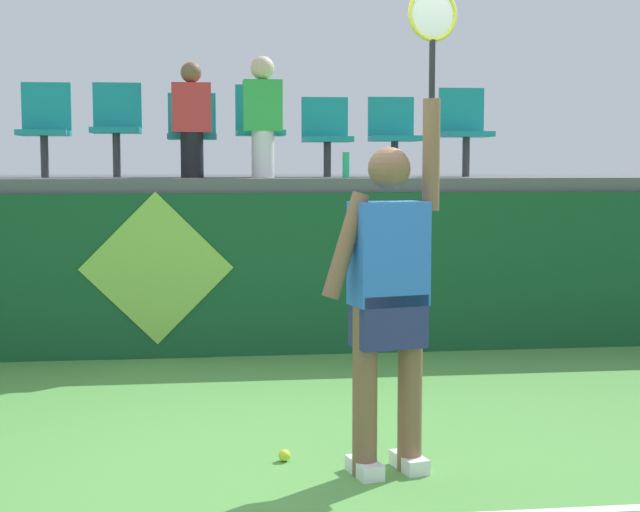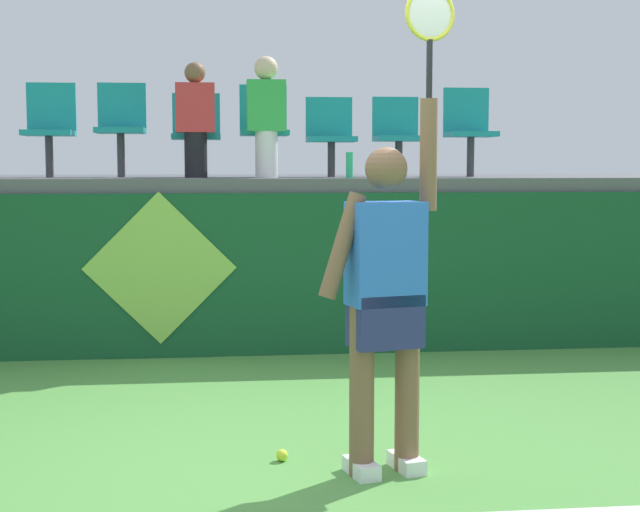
% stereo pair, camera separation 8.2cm
% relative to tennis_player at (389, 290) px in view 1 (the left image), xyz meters
% --- Properties ---
extents(ground_plane, '(40.00, 40.00, 0.00)m').
position_rel_tennis_player_xyz_m(ground_plane, '(-0.41, 0.16, -0.97)').
color(ground_plane, '#519342').
extents(court_back_wall, '(12.96, 0.20, 1.38)m').
position_rel_tennis_player_xyz_m(court_back_wall, '(-0.41, 3.24, -0.28)').
color(court_back_wall, '#144C28').
rests_on(court_back_wall, ground_plane).
extents(spectator_platform, '(12.96, 2.86, 0.12)m').
position_rel_tennis_player_xyz_m(spectator_platform, '(-0.41, 4.62, 0.47)').
color(spectator_platform, '#56565B').
rests_on(spectator_platform, court_back_wall).
extents(tennis_player, '(0.74, 0.34, 2.53)m').
position_rel_tennis_player_xyz_m(tennis_player, '(0.00, 0.00, 0.00)').
color(tennis_player, white).
rests_on(tennis_player, ground_plane).
extents(tennis_ball, '(0.07, 0.07, 0.07)m').
position_rel_tennis_player_xyz_m(tennis_ball, '(-0.53, 0.25, -0.94)').
color(tennis_ball, '#D1E533').
rests_on(tennis_ball, ground_plane).
extents(water_bottle, '(0.06, 0.06, 0.22)m').
position_rel_tennis_player_xyz_m(water_bottle, '(0.29, 3.41, 0.64)').
color(water_bottle, '#26B272').
rests_on(water_bottle, spectator_platform).
extents(stadium_chair_0, '(0.44, 0.42, 0.86)m').
position_rel_tennis_player_xyz_m(stadium_chair_0, '(-2.35, 4.11, 1.00)').
color(stadium_chair_0, '#38383D').
rests_on(stadium_chair_0, spectator_platform).
extents(stadium_chair_1, '(0.44, 0.42, 0.86)m').
position_rel_tennis_player_xyz_m(stadium_chair_1, '(-1.71, 4.11, 1.02)').
color(stadium_chair_1, '#38383D').
rests_on(stadium_chair_1, spectator_platform).
extents(stadium_chair_2, '(0.44, 0.42, 0.78)m').
position_rel_tennis_player_xyz_m(stadium_chair_2, '(-1.03, 4.11, 0.96)').
color(stadium_chair_2, '#38383D').
rests_on(stadium_chair_2, spectator_platform).
extents(stadium_chair_3, '(0.44, 0.42, 0.86)m').
position_rel_tennis_player_xyz_m(stadium_chair_3, '(-0.41, 4.11, 1.01)').
color(stadium_chair_3, '#38383D').
rests_on(stadium_chair_3, spectator_platform).
extents(stadium_chair_4, '(0.44, 0.42, 0.75)m').
position_rel_tennis_player_xyz_m(stadium_chair_4, '(0.21, 4.11, 0.94)').
color(stadium_chair_4, '#38383D').
rests_on(stadium_chair_4, spectator_platform).
extents(stadium_chair_5, '(0.44, 0.42, 0.76)m').
position_rel_tennis_player_xyz_m(stadium_chair_5, '(0.85, 4.11, 0.95)').
color(stadium_chair_5, '#38383D').
rests_on(stadium_chair_5, spectator_platform).
extents(stadium_chair_6, '(0.44, 0.42, 0.85)m').
position_rel_tennis_player_xyz_m(stadium_chair_6, '(1.54, 4.11, 1.00)').
color(stadium_chair_6, '#38383D').
rests_on(stadium_chair_6, spectator_platform).
extents(spectator_0, '(0.34, 0.21, 1.07)m').
position_rel_tennis_player_xyz_m(spectator_0, '(-0.41, 3.70, 1.09)').
color(spectator_0, white).
rests_on(spectator_0, spectator_platform).
extents(spectator_1, '(0.34, 0.20, 1.01)m').
position_rel_tennis_player_xyz_m(spectator_1, '(-1.03, 3.71, 1.05)').
color(spectator_1, black).
rests_on(spectator_1, spectator_platform).
extents(wall_signage_mount, '(1.27, 0.01, 1.39)m').
position_rel_tennis_player_xyz_m(wall_signage_mount, '(-1.33, 3.14, -0.97)').
color(wall_signage_mount, '#144C28').
rests_on(wall_signage_mount, ground_plane).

